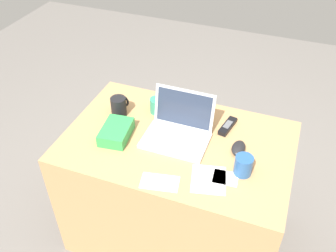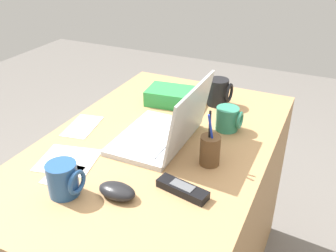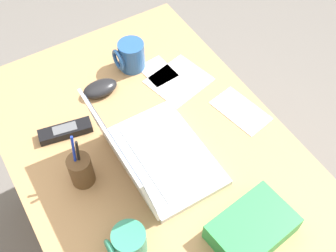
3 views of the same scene
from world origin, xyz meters
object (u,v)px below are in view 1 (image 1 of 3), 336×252
(computer_mouse, at_px, (238,148))
(pen_holder, at_px, (199,112))
(coffee_mug_spare, at_px, (244,165))
(snack_bag, at_px, (116,132))
(coffee_mug_tall, at_px, (158,105))
(coffee_mug_white, at_px, (119,106))
(cordless_phone, at_px, (228,126))
(laptop, at_px, (178,130))

(computer_mouse, xyz_separation_m, pen_holder, (-0.26, 0.17, 0.03))
(coffee_mug_spare, distance_m, snack_bag, 0.66)
(computer_mouse, distance_m, coffee_mug_tall, 0.52)
(coffee_mug_white, bearing_deg, computer_mouse, -5.31)
(cordless_phone, bearing_deg, pen_holder, 173.32)
(snack_bag, bearing_deg, coffee_mug_white, 111.50)
(pen_holder, height_order, snack_bag, pen_holder)
(computer_mouse, xyz_separation_m, coffee_mug_white, (-0.68, 0.06, 0.04))
(coffee_mug_tall, bearing_deg, snack_bag, -113.14)
(laptop, height_order, pen_holder, laptop)
(computer_mouse, relative_size, coffee_mug_white, 1.01)
(coffee_mug_white, distance_m, coffee_mug_spare, 0.75)
(coffee_mug_spare, bearing_deg, pen_holder, 134.75)
(coffee_mug_white, xyz_separation_m, coffee_mug_tall, (0.19, 0.10, -0.01))
(coffee_mug_spare, bearing_deg, computer_mouse, 110.10)
(coffee_mug_white, height_order, coffee_mug_spare, coffee_mug_white)
(pen_holder, relative_size, snack_bag, 0.90)
(coffee_mug_white, xyz_separation_m, coffee_mug_spare, (0.73, -0.20, -0.01))
(cordless_phone, distance_m, pen_holder, 0.17)
(coffee_mug_white, height_order, pen_holder, pen_holder)
(cordless_phone, height_order, pen_holder, pen_holder)
(coffee_mug_white, relative_size, snack_bag, 0.54)
(laptop, relative_size, coffee_mug_spare, 3.39)
(snack_bag, bearing_deg, computer_mouse, 10.63)
(laptop, distance_m, cordless_phone, 0.27)
(laptop, bearing_deg, computer_mouse, 0.94)
(coffee_mug_white, height_order, coffee_mug_tall, coffee_mug_white)
(computer_mouse, bearing_deg, coffee_mug_spare, -68.20)
(laptop, relative_size, pen_holder, 1.82)
(coffee_mug_spare, relative_size, snack_bag, 0.48)
(coffee_mug_tall, xyz_separation_m, snack_bag, (-0.12, -0.27, -0.01))
(computer_mouse, distance_m, coffee_mug_white, 0.68)
(laptop, relative_size, snack_bag, 1.63)
(computer_mouse, relative_size, coffee_mug_tall, 1.18)
(cordless_phone, bearing_deg, snack_bag, -152.58)
(pen_holder, bearing_deg, coffee_mug_spare, -45.25)
(computer_mouse, distance_m, cordless_phone, 0.18)
(laptop, xyz_separation_m, coffee_mug_tall, (-0.18, 0.16, -0.00))
(computer_mouse, xyz_separation_m, cordless_phone, (-0.09, 0.15, -0.01))
(coffee_mug_spare, xyz_separation_m, pen_holder, (-0.31, 0.31, 0.00))
(coffee_mug_tall, relative_size, snack_bag, 0.47)
(coffee_mug_tall, bearing_deg, laptop, -42.72)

